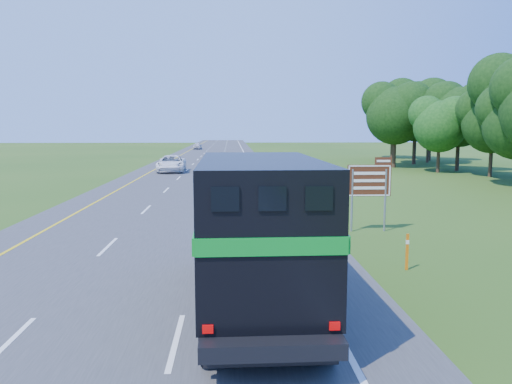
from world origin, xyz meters
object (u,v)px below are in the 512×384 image
exit_sign (370,183)px  far_car (197,146)px  white_suv (171,164)px  horse_truck (258,228)px

exit_sign → far_car: bearing=99.1°
white_suv → far_car: bearing=88.2°
horse_truck → far_car: bearing=94.0°
white_suv → horse_truck: bearing=-83.0°
white_suv → exit_sign: 33.69m
horse_truck → far_car: 96.24m
horse_truck → exit_sign: 11.07m
white_suv → far_car: 55.16m
white_suv → far_car: size_ratio=1.51×
white_suv → exit_sign: exit_sign is taller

